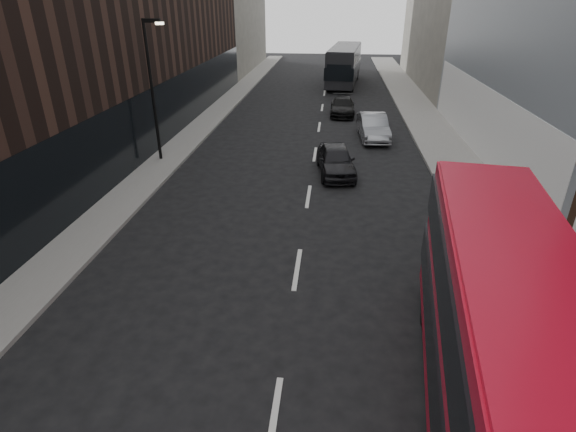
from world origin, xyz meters
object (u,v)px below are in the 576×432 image
(car_b, at_px, (373,127))
(street_lamp, at_px, (153,82))
(red_bus, at_px, (503,343))
(car_a, at_px, (336,160))
(car_c, at_px, (342,106))
(grey_bus, at_px, (344,64))

(car_b, bearing_deg, street_lamp, -159.05)
(street_lamp, relative_size, red_bus, 0.67)
(car_a, xyz_separation_m, car_b, (2.27, 6.49, 0.03))
(street_lamp, xyz_separation_m, car_b, (11.66, 5.54, -3.42))
(car_b, distance_m, car_c, 6.49)
(grey_bus, bearing_deg, car_b, -79.49)
(red_bus, relative_size, car_a, 2.45)
(car_a, distance_m, car_c, 12.71)
(car_c, bearing_deg, red_bus, -84.23)
(red_bus, bearing_deg, car_b, 99.86)
(car_b, bearing_deg, car_c, 102.23)
(red_bus, xyz_separation_m, car_a, (-3.14, 14.72, -1.57))
(street_lamp, height_order, car_b, street_lamp)
(grey_bus, distance_m, car_b, 19.44)
(red_bus, xyz_separation_m, grey_bus, (-2.54, 40.53, -0.33))
(car_c, bearing_deg, car_b, -73.24)
(car_a, xyz_separation_m, car_c, (0.41, 12.70, -0.09))
(street_lamp, relative_size, car_b, 1.53)
(grey_bus, xyz_separation_m, car_a, (-0.61, -25.82, -1.24))
(car_a, distance_m, car_b, 6.87)
(street_lamp, height_order, car_c, street_lamp)
(red_bus, distance_m, car_c, 27.60)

